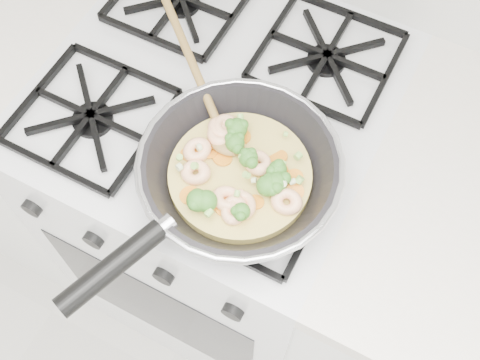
% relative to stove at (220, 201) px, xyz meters
% --- Properties ---
extents(stove, '(0.60, 0.60, 0.92)m').
position_rel_stove_xyz_m(stove, '(0.00, 0.00, 0.00)').
color(stove, silver).
rests_on(stove, ground).
extents(skillet, '(0.42, 0.52, 0.10)m').
position_rel_stove_xyz_m(skillet, '(0.13, -0.15, 0.50)').
color(skillet, black).
rests_on(skillet, stove).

